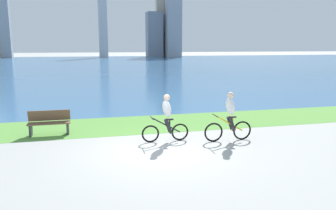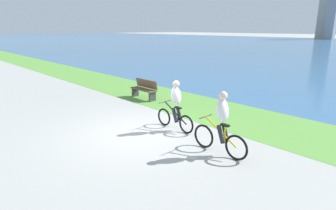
% 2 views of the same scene
% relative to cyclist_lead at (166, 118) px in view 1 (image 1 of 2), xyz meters
% --- Properties ---
extents(ground_plane, '(300.00, 300.00, 0.00)m').
position_rel_cyclist_lead_xyz_m(ground_plane, '(-0.54, -1.03, -0.83)').
color(ground_plane, '#9E9E99').
extents(grass_strip_bayside, '(120.00, 3.26, 0.01)m').
position_rel_cyclist_lead_xyz_m(grass_strip_bayside, '(-0.54, 2.68, -0.82)').
color(grass_strip_bayside, '#59933D').
rests_on(grass_strip_bayside, ground).
extents(bay_water_surface, '(300.00, 87.50, 0.00)m').
position_rel_cyclist_lead_xyz_m(bay_water_surface, '(-0.54, 48.06, -0.83)').
color(bay_water_surface, '#386693').
rests_on(bay_water_surface, ground).
extents(cyclist_lead, '(1.65, 0.52, 1.65)m').
position_rel_cyclist_lead_xyz_m(cyclist_lead, '(0.00, 0.00, 0.00)').
color(cyclist_lead, black).
rests_on(cyclist_lead, ground).
extents(cyclist_trailing, '(1.74, 0.52, 1.71)m').
position_rel_cyclist_lead_xyz_m(cyclist_trailing, '(2.13, -0.43, 0.02)').
color(cyclist_trailing, black).
rests_on(cyclist_trailing, ground).
extents(bench_near_path, '(1.50, 0.47, 0.90)m').
position_rel_cyclist_lead_xyz_m(bench_near_path, '(-4.02, 1.88, -0.38)').
color(bench_near_path, brown).
rests_on(bench_near_path, ground).
extents(city_skyline_far_shore, '(50.55, 10.11, 22.78)m').
position_rel_cyclist_lead_xyz_m(city_skyline_far_shore, '(8.02, 83.68, 8.17)').
color(city_skyline_far_shore, '#ADA899').
rests_on(city_skyline_far_shore, ground).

